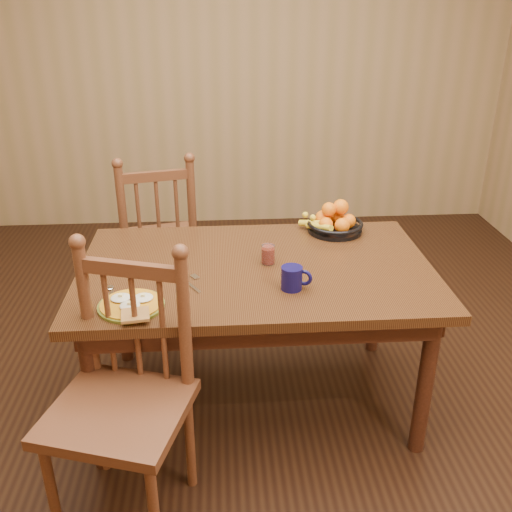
{
  "coord_description": "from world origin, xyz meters",
  "views": [
    {
      "loc": [
        -0.16,
        -2.32,
        1.89
      ],
      "look_at": [
        0.0,
        0.0,
        0.8
      ],
      "focal_mm": 40.0,
      "sensor_mm": 36.0,
      "label": 1
    }
  ],
  "objects": [
    {
      "name": "chair_near",
      "position": [
        -0.54,
        -0.61,
        0.52
      ],
      "size": [
        0.6,
        0.58,
        1.06
      ],
      "rotation": [
        0.0,
        0.0,
        -0.3
      ],
      "color": "#4B2716",
      "rests_on": "ground"
    },
    {
      "name": "spoon",
      "position": [
        -0.62,
        -0.2,
        0.75
      ],
      "size": [
        0.04,
        0.16,
        0.01
      ],
      "rotation": [
        0.0,
        0.0,
        0.03
      ],
      "color": "silver",
      "rests_on": "dining_table"
    },
    {
      "name": "coffee_mug",
      "position": [
        0.14,
        -0.23,
        0.8
      ],
      "size": [
        0.13,
        0.09,
        0.1
      ],
      "color": "#0D0A3B",
      "rests_on": "dining_table"
    },
    {
      "name": "room",
      "position": [
        0.0,
        0.0,
        1.35
      ],
      "size": [
        4.52,
        5.02,
        2.72
      ],
      "color": "black",
      "rests_on": "ground"
    },
    {
      "name": "fruit_bowl",
      "position": [
        0.43,
        0.38,
        0.8
      ],
      "size": [
        0.32,
        0.29,
        0.17
      ],
      "color": "black",
      "rests_on": "dining_table"
    },
    {
      "name": "dining_table",
      "position": [
        0.0,
        0.0,
        0.67
      ],
      "size": [
        1.6,
        1.0,
        0.75
      ],
      "color": "black",
      "rests_on": "ground"
    },
    {
      "name": "juice_glass",
      "position": [
        0.06,
        0.02,
        0.79
      ],
      "size": [
        0.06,
        0.06,
        0.09
      ],
      "color": "silver",
      "rests_on": "dining_table"
    },
    {
      "name": "breakfast_plate",
      "position": [
        -0.52,
        -0.34,
        0.76
      ],
      "size": [
        0.26,
        0.29,
        0.04
      ],
      "color": "#59601E",
      "rests_on": "dining_table"
    },
    {
      "name": "fork",
      "position": [
        -0.28,
        -0.15,
        0.75
      ],
      "size": [
        0.09,
        0.18,
        0.0
      ],
      "rotation": [
        0.0,
        0.0,
        0.53
      ],
      "color": "silver",
      "rests_on": "dining_table"
    },
    {
      "name": "chair_far",
      "position": [
        -0.54,
        0.88,
        0.51
      ],
      "size": [
        0.56,
        0.55,
        1.05
      ],
      "rotation": [
        0.0,
        0.0,
        3.36
      ],
      "color": "#4B2716",
      "rests_on": "ground"
    }
  ]
}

